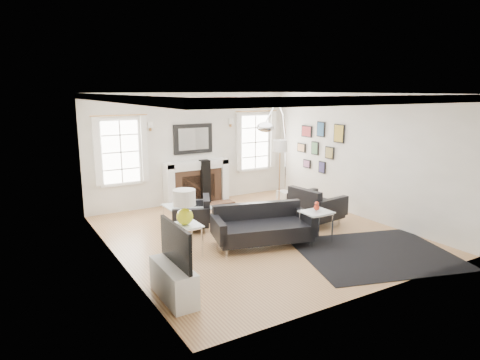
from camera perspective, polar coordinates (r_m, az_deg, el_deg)
floor at (r=8.73m, az=2.10°, el=-7.25°), size 6.00×6.00×0.00m
back_wall at (r=10.99m, az=-6.33°, el=4.21°), size 5.50×0.04×2.80m
front_wall at (r=6.13m, az=17.52°, el=-2.54°), size 5.50×0.04×2.80m
left_wall at (r=7.29m, az=-16.33°, el=-0.19°), size 0.04×6.00×2.80m
right_wall at (r=10.11m, az=15.42°, el=3.17°), size 0.04×6.00×2.80m
ceiling at (r=8.24m, az=2.25°, el=11.45°), size 5.50×6.00×0.02m
crown_molding at (r=8.24m, az=2.25°, el=11.04°), size 5.50×6.00×0.12m
fireplace at (r=10.95m, az=-5.78°, el=-0.37°), size 1.70×0.69×1.11m
mantel_mirror at (r=10.91m, az=-6.26°, el=5.48°), size 1.05×0.07×0.75m
window_left at (r=10.32m, az=-15.64°, el=3.66°), size 1.24×0.15×1.62m
window_right at (r=11.81m, az=2.00°, el=5.10°), size 1.24×0.15×1.62m
gallery_wall at (r=11.00m, az=10.50°, el=4.79°), size 0.04×1.73×1.29m
tv_unit at (r=6.16m, az=-8.82°, el=-12.61°), size 0.35×1.00×1.09m
area_rug at (r=8.12m, az=17.67°, el=-9.31°), size 3.14×2.85×0.01m
sofa at (r=8.13m, az=2.92°, el=-6.30°), size 2.00×1.29×0.60m
armchair_left at (r=9.02m, az=-6.21°, el=-4.58°), size 1.02×1.07×0.57m
armchair_right at (r=9.43m, az=9.93°, el=-3.56°), size 1.01×1.10×0.68m
coffee_table at (r=9.36m, az=-6.97°, el=-3.64°), size 0.90×0.90×0.40m
side_table_left at (r=7.58m, az=-7.32°, el=-6.69°), size 0.52×0.52×0.57m
nesting_table at (r=8.27m, az=10.13°, el=-4.97°), size 0.56×0.47×0.61m
gourd_lamp at (r=7.44m, az=-7.41°, el=-3.28°), size 0.39×0.39×0.62m
orange_vase at (r=8.21m, az=10.18°, el=-3.50°), size 0.11×0.11×0.18m
arc_floor_lamp at (r=10.20m, az=4.89°, el=3.78°), size 1.86×1.72×2.64m
stick_floor_lamp at (r=10.31m, az=5.35°, el=4.08°), size 0.34×0.34×1.69m
speaker_tower at (r=10.89m, az=-4.70°, el=-0.28°), size 0.23×0.23×1.14m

